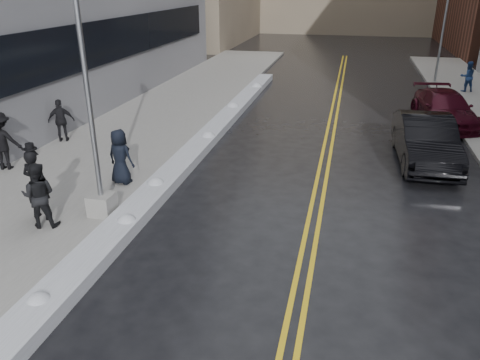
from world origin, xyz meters
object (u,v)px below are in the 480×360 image
Objects in this scene: lamppost at (93,133)px; pedestrian_fedora at (37,185)px; car_maroon at (444,109)px; pedestrian_d at (61,120)px; pedestrian_b at (39,195)px; pedestrian_e at (2,141)px; traffic_signal at (443,29)px; car_black at (426,141)px; pedestrian_c at (120,157)px; pedestrian_east at (467,76)px.

pedestrian_fedora is (-1.53, -0.59, -1.38)m from lamppost.
car_maroon is (12.33, 12.79, -0.40)m from pedestrian_fedora.
lamppost is at bearing 106.45° from pedestrian_d.
car_maroon is at bearing -149.42° from pedestrian_b.
car_maroon is (15.77, 9.81, -0.40)m from pedestrian_e.
pedestrian_fedora is at bearing -120.54° from traffic_signal.
car_black is (14.27, 4.31, -0.30)m from pedestrian_e.
pedestrian_e is 0.39× the size of car_maroon.
pedestrian_e is at bearing -130.54° from traffic_signal.
pedestrian_fedora is 0.38× the size of car_black.
lamppost is at bearing -156.28° from pedestrian_fedora.
pedestrian_c is at bearing 117.47° from pedestrian_d.
pedestrian_d is at bearing -27.35° from pedestrian_c.
pedestrian_d is (-3.22, 6.15, -0.14)m from pedestrian_fedora.
lamppost is 4.27× the size of pedestrian_b.
traffic_signal is at bearing -136.60° from pedestrian_b.
pedestrian_fedora is 0.51m from pedestrian_b.
pedestrian_d is 0.33× the size of car_black.
traffic_signal is at bearing -159.18° from pedestrian_d.
pedestrian_b is 0.99× the size of pedestrian_c.
pedestrian_d is at bearing -78.71° from pedestrian_b.
pedestrian_fedora is at bearing 38.05° from pedestrian_east.
traffic_signal is at bearing 61.79° from lamppost.
traffic_signal is at bearing -79.77° from pedestrian_east.
pedestrian_c is at bearing -108.66° from pedestrian_fedora.
pedestrian_east is at bearing -166.43° from pedestrian_d.
traffic_signal is 3.45× the size of pedestrian_east.
traffic_signal is 2.99× the size of pedestrian_fedora.
pedestrian_d is 3.18m from pedestrian_e.
pedestrian_c is at bearing -120.69° from pedestrian_b.
pedestrian_e is at bearing 8.08° from pedestrian_c.
lamppost is 1.27× the size of traffic_signal.
pedestrian_east is 7.46m from car_maroon.
pedestrian_c is at bearing -157.41° from car_black.
pedestrian_fedora is 2.94m from pedestrian_c.
pedestrian_b is 13.03m from car_black.
pedestrian_e is (-4.97, 2.40, -1.38)m from lamppost.
pedestrian_fedora is 0.39× the size of car_maroon.
car_maroon is at bearing -127.04° from pedestrian_c.
pedestrian_b is at bearing 87.57° from pedestrian_c.
car_black is at bearing -143.77° from pedestrian_c.
pedestrian_b is at bearing -146.29° from car_black.
pedestrian_b is (0.31, -0.39, -0.11)m from pedestrian_fedora.
pedestrian_b reaches higher than pedestrian_east.
car_black is (9.30, 6.71, -1.67)m from lamppost.
pedestrian_e reaches higher than car_black.
pedestrian_b is 7.43m from pedestrian_d.
pedestrian_d is 0.33× the size of car_maroon.
pedestrian_c is at bearing 36.05° from pedestrian_east.
pedestrian_east is (17.85, 13.73, 0.01)m from pedestrian_d.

